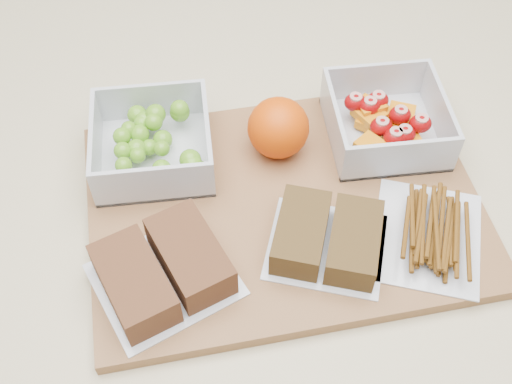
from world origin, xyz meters
TOP-DOWN VIEW (x-y plane):
  - counter at (0.00, 0.00)m, footprint 1.20×0.90m
  - cutting_board at (0.03, -0.03)m, footprint 0.44×0.33m
  - grape_container at (-0.11, 0.05)m, footprint 0.13×0.13m
  - fruit_container at (0.16, 0.05)m, footprint 0.13×0.13m
  - orange at (0.03, 0.05)m, footprint 0.07×0.07m
  - sandwich_bag_left at (-0.10, -0.11)m, footprint 0.16×0.16m
  - sandwich_bag_center at (0.06, -0.09)m, footprint 0.14×0.14m
  - pretzel_bag at (0.17, -0.09)m, footprint 0.15×0.16m

SIDE VIEW (x-z plane):
  - counter at x=0.00m, z-range 0.00..0.90m
  - cutting_board at x=0.03m, z-range 0.90..0.92m
  - pretzel_bag at x=0.17m, z-range 0.92..0.95m
  - sandwich_bag_center at x=0.06m, z-range 0.92..0.95m
  - sandwich_bag_left at x=-0.10m, z-range 0.92..0.96m
  - fruit_container at x=0.16m, z-range 0.91..0.96m
  - grape_container at x=-0.11m, z-range 0.91..0.97m
  - orange at x=0.03m, z-range 0.92..0.99m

